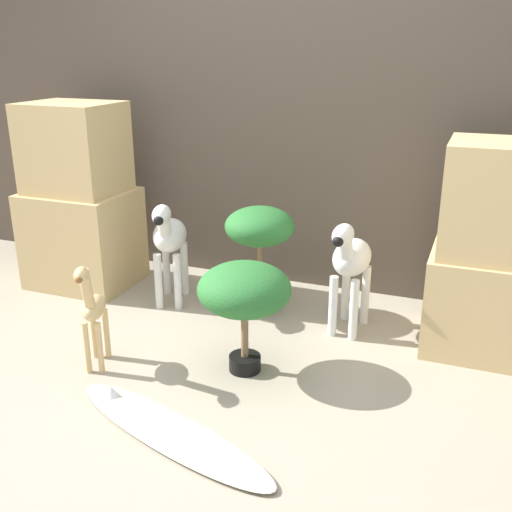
% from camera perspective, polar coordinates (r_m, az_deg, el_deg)
% --- Properties ---
extents(ground_plane, '(14.00, 14.00, 0.00)m').
position_cam_1_polar(ground_plane, '(2.86, -6.29, -12.73)').
color(ground_plane, '#9E937F').
extents(wall_back, '(6.40, 0.08, 2.20)m').
position_cam_1_polar(wall_back, '(3.84, 3.72, 13.22)').
color(wall_back, '#473D33').
rests_on(wall_back, ground_plane).
extents(rock_pillar_left, '(0.65, 0.54, 1.18)m').
position_cam_1_polar(rock_pillar_left, '(4.05, -16.44, 4.88)').
color(rock_pillar_left, tan).
rests_on(rock_pillar_left, ground_plane).
extents(rock_pillar_right, '(0.65, 0.54, 1.09)m').
position_cam_1_polar(rock_pillar_right, '(3.25, 22.13, 0.01)').
color(rock_pillar_right, tan).
rests_on(rock_pillar_right, ground_plane).
extents(zebra_right, '(0.22, 0.46, 0.67)m').
position_cam_1_polar(zebra_right, '(3.27, 8.96, -0.50)').
color(zebra_right, silver).
rests_on(zebra_right, ground_plane).
extents(zebra_left, '(0.28, 0.47, 0.67)m').
position_cam_1_polar(zebra_left, '(3.63, -8.30, 1.63)').
color(zebra_left, silver).
rests_on(zebra_left, ground_plane).
extents(giraffe_figurine, '(0.21, 0.34, 0.58)m').
position_cam_1_polar(giraffe_figurine, '(2.99, -15.34, -4.80)').
color(giraffe_figurine, tan).
rests_on(giraffe_figurine, ground_plane).
extents(potted_palm_front, '(0.45, 0.45, 0.56)m').
position_cam_1_polar(potted_palm_front, '(2.83, -1.11, -3.47)').
color(potted_palm_front, black).
rests_on(potted_palm_front, ground_plane).
extents(potted_palm_back, '(0.40, 0.40, 0.65)m').
position_cam_1_polar(potted_palm_back, '(3.44, 0.36, 2.34)').
color(potted_palm_back, black).
rests_on(potted_palm_back, ground_plane).
extents(surfboard, '(1.12, 0.57, 0.08)m').
position_cam_1_polar(surfboard, '(2.60, -8.36, -16.09)').
color(surfboard, silver).
rests_on(surfboard, ground_plane).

